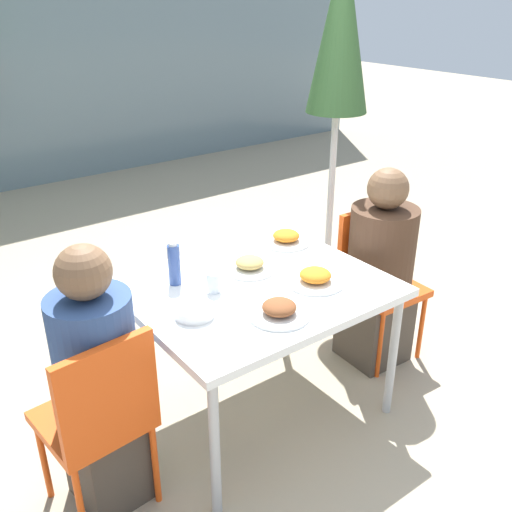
% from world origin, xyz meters
% --- Properties ---
extents(ground_plane, '(24.00, 24.00, 0.00)m').
position_xyz_m(ground_plane, '(0.00, 0.00, 0.00)').
color(ground_plane, tan).
extents(dining_table, '(1.19, 1.00, 0.74)m').
position_xyz_m(dining_table, '(0.00, 0.00, 0.68)').
color(dining_table, white).
rests_on(dining_table, ground).
extents(chair_left, '(0.44, 0.44, 0.88)m').
position_xyz_m(chair_left, '(-0.89, -0.16, 0.52)').
color(chair_left, '#E54C14').
rests_on(chair_left, ground).
extents(person_left, '(0.33, 0.33, 1.20)m').
position_xyz_m(person_left, '(-0.84, -0.08, 0.57)').
color(person_left, '#473D33').
rests_on(person_left, ground).
extents(chair_right, '(0.42, 0.42, 0.88)m').
position_xyz_m(chair_right, '(0.90, 0.04, 0.52)').
color(chair_right, '#E54C14').
rests_on(chair_right, ground).
extents(person_right, '(0.37, 0.37, 1.18)m').
position_xyz_m(person_right, '(0.84, -0.04, 0.55)').
color(person_right, '#473D33').
rests_on(person_right, ground).
extents(closed_umbrella, '(0.39, 0.39, 2.33)m').
position_xyz_m(closed_umbrella, '(1.16, 0.70, 1.73)').
color(closed_umbrella, '#333333').
rests_on(closed_umbrella, ground).
extents(plate_0, '(0.26, 0.26, 0.07)m').
position_xyz_m(plate_0, '(0.07, 0.14, 0.77)').
color(plate_0, white).
rests_on(plate_0, dining_table).
extents(plate_1, '(0.28, 0.28, 0.08)m').
position_xyz_m(plate_1, '(0.23, -0.16, 0.77)').
color(plate_1, white).
rests_on(plate_1, dining_table).
extents(plate_2, '(0.27, 0.27, 0.07)m').
position_xyz_m(plate_2, '(-0.09, -0.29, 0.77)').
color(plate_2, white).
rests_on(plate_2, dining_table).
extents(plate_3, '(0.27, 0.27, 0.07)m').
position_xyz_m(plate_3, '(0.43, 0.29, 0.77)').
color(plate_3, white).
rests_on(plate_3, dining_table).
extents(bottle, '(0.06, 0.06, 0.22)m').
position_xyz_m(bottle, '(-0.31, 0.24, 0.85)').
color(bottle, '#334C8E').
rests_on(bottle, dining_table).
extents(drinking_cup, '(0.07, 0.07, 0.10)m').
position_xyz_m(drinking_cup, '(-0.20, 0.06, 0.79)').
color(drinking_cup, silver).
rests_on(drinking_cup, dining_table).
extents(salad_bowl, '(0.17, 0.17, 0.05)m').
position_xyz_m(salad_bowl, '(-0.39, -0.08, 0.77)').
color(salad_bowl, white).
rests_on(salad_bowl, dining_table).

